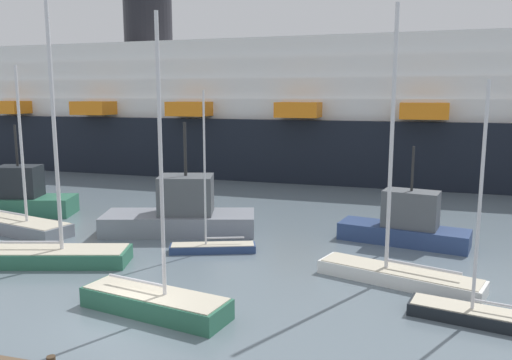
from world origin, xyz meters
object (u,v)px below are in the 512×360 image
(sailboat_5, at_px, (213,244))
(sailboat_6, at_px, (484,313))
(fishing_boat_0, at_px, (406,224))
(fishing_boat_2, at_px, (182,213))
(sailboat_3, at_px, (398,271))
(sailboat_4, at_px, (21,225))
(sailboat_0, at_px, (50,252))
(fishing_boat_1, at_px, (16,198))
(cruise_ship, at_px, (314,115))
(sailboat_2, at_px, (155,299))

(sailboat_5, height_order, sailboat_6, sailboat_6)
(fishing_boat_0, distance_m, fishing_boat_2, 12.36)
(sailboat_3, distance_m, sailboat_4, 20.87)
(sailboat_0, bearing_deg, sailboat_4, 125.06)
(sailboat_3, bearing_deg, fishing_boat_1, 4.52)
(sailboat_6, distance_m, fishing_boat_0, 9.68)
(fishing_boat_0, distance_m, cruise_ship, 25.51)
(sailboat_6, bearing_deg, fishing_boat_2, -16.15)
(sailboat_4, height_order, cruise_ship, cruise_ship)
(sailboat_5, xyz_separation_m, fishing_boat_2, (-2.96, 2.99, 0.74))
(fishing_boat_0, height_order, fishing_boat_1, fishing_boat_1)
(sailboat_0, relative_size, cruise_ship, 0.12)
(sailboat_3, relative_size, sailboat_5, 1.42)
(sailboat_0, relative_size, sailboat_4, 1.33)
(cruise_ship, bearing_deg, sailboat_4, -112.23)
(sailboat_2, xyz_separation_m, sailboat_3, (8.45, 5.36, 0.03))
(sailboat_0, relative_size, fishing_boat_1, 1.56)
(sailboat_4, xyz_separation_m, sailboat_5, (11.75, -0.48, -0.09))
(sailboat_0, xyz_separation_m, fishing_boat_0, (15.99, 7.89, 0.46))
(sailboat_4, distance_m, fishing_boat_2, 9.16)
(sailboat_5, height_order, cruise_ship, cruise_ship)
(sailboat_0, distance_m, sailboat_6, 18.52)
(sailboat_4, bearing_deg, cruise_ship, 79.45)
(sailboat_2, distance_m, sailboat_4, 14.56)
(fishing_boat_2, bearing_deg, sailboat_2, -87.09)
(cruise_ship, bearing_deg, sailboat_6, -68.92)
(sailboat_0, xyz_separation_m, fishing_boat_1, (-8.54, 7.90, 0.54))
(sailboat_0, height_order, sailboat_5, sailboat_0)
(sailboat_5, height_order, fishing_boat_1, sailboat_5)
(sailboat_2, distance_m, sailboat_3, 10.01)
(sailboat_6, relative_size, cruise_ship, 0.08)
(sailboat_0, height_order, fishing_boat_1, sailboat_0)
(sailboat_3, distance_m, sailboat_6, 4.27)
(fishing_boat_2, bearing_deg, fishing_boat_1, 158.85)
(sailboat_2, height_order, sailboat_3, sailboat_3)
(sailboat_2, height_order, fishing_boat_1, sailboat_2)
(cruise_ship, bearing_deg, fishing_boat_0, -67.37)
(sailboat_6, bearing_deg, fishing_boat_0, -62.34)
(sailboat_5, bearing_deg, sailboat_0, 10.05)
(sailboat_0, xyz_separation_m, sailboat_5, (6.65, 3.73, -0.18))
(sailboat_5, relative_size, fishing_boat_0, 1.15)
(sailboat_3, relative_size, fishing_boat_1, 1.42)
(fishing_boat_0, relative_size, fishing_boat_1, 0.87)
(fishing_boat_1, relative_size, fishing_boat_2, 0.88)
(sailboat_6, relative_size, fishing_boat_1, 1.03)
(sailboat_0, bearing_deg, fishing_boat_2, 45.86)
(sailboat_4, bearing_deg, fishing_boat_2, 29.86)
(fishing_boat_2, relative_size, cruise_ship, 0.09)
(sailboat_2, bearing_deg, fishing_boat_1, 155.12)
(sailboat_3, height_order, sailboat_6, sailboat_3)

